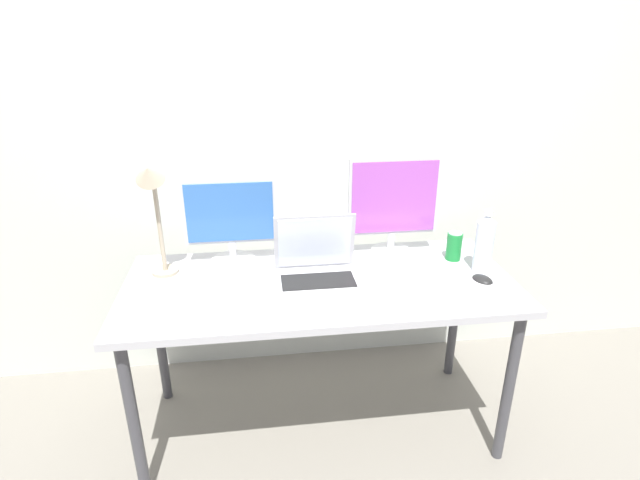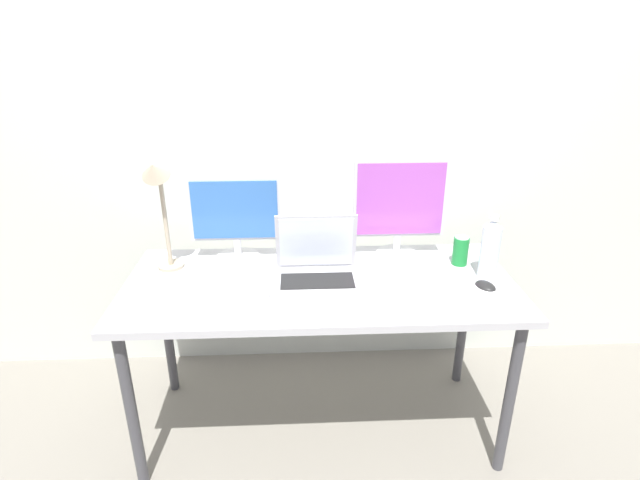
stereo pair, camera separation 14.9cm
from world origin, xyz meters
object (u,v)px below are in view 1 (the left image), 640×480
Objects in this scene: monitor_center at (393,203)px; laptop_silver at (316,266)px; work_desk at (320,296)px; keyboard_main at (441,288)px; water_bottle at (484,243)px; keyboard_aux at (215,294)px; soda_can_near_keyboard at (454,246)px; monitor_left at (230,219)px; mouse_by_keyboard at (482,280)px; desk_lamp at (153,198)px.

monitor_center is 1.33× the size of laptop_silver.
keyboard_main reaches higher than work_desk.
monitor_center reaches higher than water_bottle.
water_bottle reaches higher than laptop_silver.
keyboard_aux is 1.04m from soda_can_near_keyboard.
keyboard_main is 0.96× the size of keyboard_aux.
monitor_left is (-0.35, 0.24, 0.27)m from work_desk.
laptop_silver is at bearing 179.31° from water_bottle.
soda_can_near_keyboard reaches higher than work_desk.
soda_can_near_keyboard is at bearing 9.57° from keyboard_aux.
laptop_silver reaches higher than soda_can_near_keyboard.
mouse_by_keyboard is at bearing 5.34° from keyboard_main.
laptop_silver is 0.66× the size of desk_lamp.
monitor_center is at bearing 34.00° from work_desk.
laptop_silver is 3.57× the size of mouse_by_keyboard.
monitor_left reaches higher than laptop_silver.
keyboard_main is at bearing -25.02° from monitor_left.
keyboard_aux is at bearing 156.69° from mouse_by_keyboard.
monitor_left is 0.43m from laptop_silver.
work_desk is 3.59× the size of monitor_center.
desk_lamp reaches higher than monitor_left.
soda_can_near_keyboard is (0.62, 0.11, 0.00)m from laptop_silver.
work_desk is at bearing 159.44° from keyboard_main.
monitor_center is 1.00m from desk_lamp.
soda_can_near_keyboard is (-0.08, 0.12, -0.06)m from water_bottle.
work_desk is 12.44× the size of soda_can_near_keyboard.
desk_lamp is (-0.99, -0.12, 0.11)m from monitor_center.
desk_lamp is (-1.09, 0.26, 0.33)m from keyboard_main.
desk_lamp is at bearing -179.38° from soda_can_near_keyboard.
water_bottle is (0.70, -0.01, 0.06)m from laptop_silver.
laptop_silver is (-0.37, -0.22, -0.18)m from monitor_center.
keyboard_main is 1.53× the size of water_bottle.
water_bottle is at bearing -12.38° from monitor_left.
mouse_by_keyboard is at bearing -10.37° from desk_lamp.
laptop_silver is at bearing 126.72° from work_desk.
mouse_by_keyboard is at bearing -19.50° from monitor_left.
mouse_by_keyboard is at bearing -10.15° from work_desk.
soda_can_near_keyboard is (-0.03, 0.25, 0.04)m from mouse_by_keyboard.
work_desk is at bearing -146.00° from monitor_center.
keyboard_main is 0.82× the size of desk_lamp.
laptop_silver is 0.77× the size of keyboard_aux.
soda_can_near_keyboard is 1.27m from desk_lamp.
work_desk is 4.05× the size of monitor_left.
mouse_by_keyboard is 0.25m from soda_can_near_keyboard.
soda_can_near_keyboard is at bearing 74.87° from mouse_by_keyboard.
keyboard_aux is 0.86× the size of desk_lamp.
soda_can_near_keyboard is at bearing 10.42° from laptop_silver.
keyboard_main is at bearing -18.62° from laptop_silver.
keyboard_main is at bearing -13.41° from desk_lamp.
desk_lamp is (-0.62, 0.10, 0.28)m from laptop_silver.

